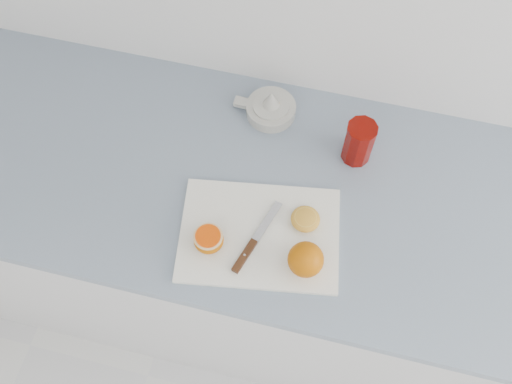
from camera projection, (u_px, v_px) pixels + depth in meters
counter at (297, 262)px, 1.72m from camera, size 2.26×0.64×0.89m
cutting_board at (259, 235)px, 1.27m from camera, size 0.39×0.30×0.01m
whole_orange at (306, 260)px, 1.19m from camera, size 0.08×0.08×0.08m
half_orange at (209, 239)px, 1.24m from camera, size 0.07×0.07×0.04m
squeezed_shell at (305, 219)px, 1.27m from camera, size 0.07×0.07×0.03m
paring_knife at (249, 250)px, 1.24m from camera, size 0.07×0.19×0.01m
citrus_juicer at (270, 108)px, 1.41m from camera, size 0.16×0.12×0.08m
red_tumbler at (358, 143)px, 1.33m from camera, size 0.07×0.07×0.12m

